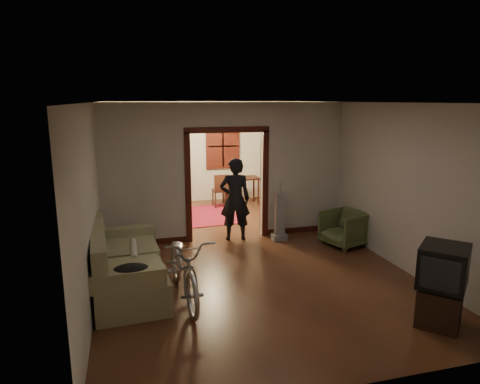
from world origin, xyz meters
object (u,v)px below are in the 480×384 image
object	(u,v)px
bicycle	(184,266)
desk	(241,191)
armchair	(344,228)
locker	(150,176)
sofa	(127,258)
person	(235,199)

from	to	relation	value
bicycle	desk	size ratio (longest dim) A/B	1.94
armchair	locker	size ratio (longest dim) A/B	0.44
bicycle	sofa	bearing A→B (deg)	143.24
locker	armchair	bearing A→B (deg)	-55.63
armchair	desk	bearing A→B (deg)	177.65
person	locker	distance (m)	3.50
bicycle	person	size ratio (longest dim) A/B	1.13
person	sofa	bearing A→B (deg)	49.23
bicycle	desk	distance (m)	5.85
bicycle	locker	size ratio (longest dim) A/B	1.11
desk	sofa	bearing A→B (deg)	-108.98
sofa	bicycle	size ratio (longest dim) A/B	1.14
person	desk	xyz separation A→B (m)	(0.92, 2.96, -0.49)
bicycle	armchair	size ratio (longest dim) A/B	2.50
person	bicycle	bearing A→B (deg)	68.31
locker	desk	world-z (taller)	locker
bicycle	locker	xyz separation A→B (m)	(-0.14, 5.57, 0.36)
sofa	bicycle	world-z (taller)	bicycle
sofa	person	size ratio (longest dim) A/B	1.29
sofa	armchair	bearing A→B (deg)	9.46
bicycle	armchair	bearing A→B (deg)	20.64
person	locker	bearing A→B (deg)	-56.26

